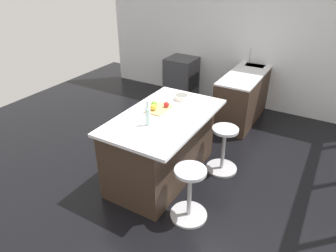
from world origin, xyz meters
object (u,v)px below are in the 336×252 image
(oven_range, at_px, (182,78))
(fruit_bowl, at_px, (182,97))
(apple_red, at_px, (166,104))
(apple_yellow, at_px, (153,107))
(stool_by_window, at_px, (223,151))
(water_bottle, at_px, (148,116))
(stool_middle, at_px, (189,195))
(apple_green, at_px, (154,104))
(kitchen_island, at_px, (162,145))
(cutting_board, at_px, (159,109))

(oven_range, distance_m, fruit_bowl, 2.41)
(apple_red, bearing_deg, apple_yellow, -31.23)
(stool_by_window, distance_m, apple_yellow, 1.18)
(stool_by_window, xyz_separation_m, water_bottle, (0.85, -0.68, 0.75))
(oven_range, distance_m, apple_red, 2.71)
(stool_middle, distance_m, apple_green, 1.28)
(kitchen_island, bearing_deg, cutting_board, -134.25)
(apple_red, bearing_deg, oven_range, -156.63)
(cutting_board, bearing_deg, stool_by_window, 117.99)
(fruit_bowl, bearing_deg, water_bottle, 0.24)
(stool_by_window, relative_size, fruit_bowl, 3.24)
(oven_range, bearing_deg, stool_by_window, 40.36)
(oven_range, bearing_deg, apple_green, 19.83)
(apple_red, relative_size, apple_yellow, 0.89)
(oven_range, distance_m, cutting_board, 2.74)
(cutting_board, bearing_deg, apple_red, 137.71)
(cutting_board, xyz_separation_m, apple_yellow, (0.08, -0.03, 0.05))
(cutting_board, xyz_separation_m, water_bottle, (0.43, 0.12, 0.11))
(oven_range, bearing_deg, kitchen_island, 22.54)
(stool_middle, bearing_deg, fruit_bowl, -147.50)
(stool_by_window, relative_size, apple_red, 9.21)
(stool_by_window, height_order, cutting_board, cutting_board)
(kitchen_island, bearing_deg, apple_green, -121.93)
(stool_by_window, bearing_deg, apple_red, -64.62)
(stool_middle, distance_m, water_bottle, 1.03)
(stool_by_window, height_order, apple_yellow, apple_yellow)
(water_bottle, bearing_deg, stool_by_window, 141.38)
(oven_range, distance_m, kitchen_island, 2.83)
(water_bottle, bearing_deg, cutting_board, -164.51)
(oven_range, height_order, kitchen_island, kitchen_island)
(stool_by_window, bearing_deg, kitchen_island, -52.43)
(water_bottle, bearing_deg, stool_middle, 72.88)
(oven_range, relative_size, stool_by_window, 1.27)
(kitchen_island, xyz_separation_m, fruit_bowl, (-0.54, 0.01, 0.51))
(apple_yellow, bearing_deg, stool_middle, 56.07)
(kitchen_island, height_order, stool_by_window, kitchen_island)
(fruit_bowl, bearing_deg, apple_yellow, -15.12)
(stool_by_window, distance_m, apple_red, 1.05)
(stool_middle, height_order, apple_yellow, apple_yellow)
(stool_by_window, xyz_separation_m, cutting_board, (0.42, -0.80, 0.63))
(oven_range, height_order, fruit_bowl, fruit_bowl)
(kitchen_island, relative_size, apple_yellow, 20.41)
(oven_range, xyz_separation_m, fruit_bowl, (2.07, 1.09, 0.55))
(stool_middle, relative_size, fruit_bowl, 3.24)
(kitchen_island, bearing_deg, stool_by_window, 127.57)
(kitchen_island, relative_size, stool_middle, 2.49)
(water_bottle, distance_m, fruit_bowl, 0.87)
(stool_middle, distance_m, cutting_board, 1.20)
(apple_green, xyz_separation_m, water_bottle, (0.43, 0.19, 0.06))
(apple_red, bearing_deg, stool_middle, 45.34)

